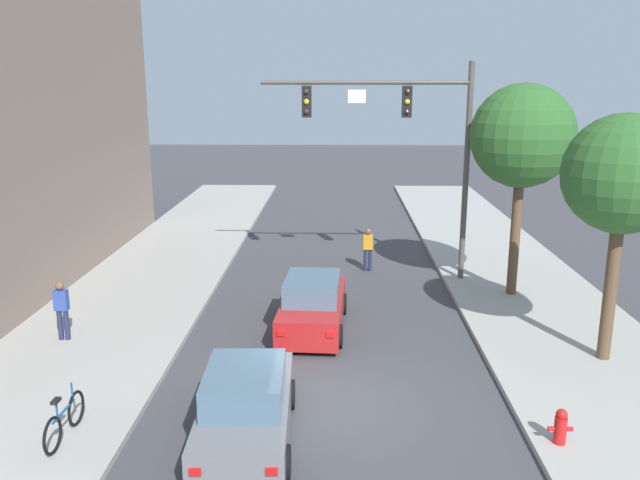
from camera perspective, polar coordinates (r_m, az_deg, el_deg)
name	(u,v)px	position (r m, az deg, el deg)	size (l,w,h in m)	color
ground_plane	(328,403)	(14.78, 0.75, -14.29)	(120.00, 120.00, 0.00)	#424247
sidewalk_left	(41,396)	(16.19, -23.54, -12.61)	(5.00, 60.00, 0.15)	#A8A59E
sidewalk_right	(623,404)	(16.05, 25.31, -13.04)	(5.00, 60.00, 0.15)	#A8A59E
traffic_signal_mast	(408,130)	(22.31, 7.84, 9.62)	(7.14, 0.38, 7.50)	#514C47
car_lead_red	(313,305)	(18.56, -0.65, -5.82)	(2.00, 4.32, 1.60)	#B21E1E
car_following_grey	(246,408)	(13.18, -6.57, -14.58)	(1.95, 4.30, 1.60)	slate
pedestrian_sidewalk_left_walker	(62,308)	(18.72, -21.95, -5.60)	(0.36, 0.22, 1.64)	#232847
pedestrian_crossing_road	(368,248)	(24.21, 4.28, -0.67)	(0.36, 0.22, 1.64)	#232847
bicycle_leaning	(65,420)	(13.97, -21.74, -14.64)	(0.13, 1.77, 0.98)	black
fire_hydrant	(561,426)	(13.72, 20.58, -15.23)	(0.48, 0.24, 0.72)	red
street_tree_nearest	(623,176)	(16.91, 25.34, 5.19)	(2.88, 2.88, 6.15)	brown
street_tree_second	(522,137)	(21.31, 17.54, 8.72)	(3.26, 3.26, 6.82)	brown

